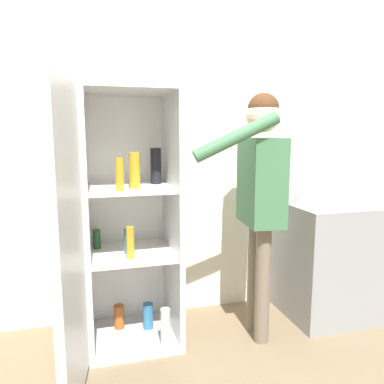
{
  "coord_description": "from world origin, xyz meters",
  "views": [
    {
      "loc": [
        -0.47,
        -1.84,
        1.42
      ],
      "look_at": [
        0.21,
        0.63,
        1.02
      ],
      "focal_mm": 35.0,
      "sensor_mm": 36.0,
      "label": 1
    }
  ],
  "objects": [
    {
      "name": "counter",
      "position": [
        1.29,
        0.61,
        0.44
      ],
      "size": [
        0.66,
        0.64,
        0.89
      ],
      "color": "gray",
      "rests_on": "ground_plane"
    },
    {
      "name": "wall_back",
      "position": [
        0.0,
        0.98,
        1.27
      ],
      "size": [
        7.0,
        0.06,
        2.55
      ],
      "color": "silver",
      "rests_on": "ground_plane"
    },
    {
      "name": "bowl",
      "position": [
        1.15,
        0.68,
        0.92
      ],
      "size": [
        0.2,
        0.2,
        0.05
      ],
      "color": "white",
      "rests_on": "counter"
    },
    {
      "name": "refrigerator",
      "position": [
        -0.3,
        0.54,
        0.85
      ],
      "size": [
        0.73,
        1.19,
        1.71
      ],
      "color": "silver",
      "rests_on": "ground_plane"
    },
    {
      "name": "person",
      "position": [
        0.62,
        0.43,
        1.08
      ],
      "size": [
        0.66,
        0.52,
        1.68
      ],
      "color": "#726656",
      "rests_on": "ground_plane"
    }
  ]
}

